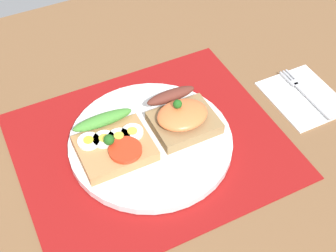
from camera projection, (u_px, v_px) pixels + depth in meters
The scene contains 7 objects.
ground_plane at pixel (151, 152), 73.09cm from camera, with size 120.00×90.00×3.20cm, color brown.
placemat at pixel (151, 145), 71.79cm from camera, with size 40.43×34.18×0.30cm, color maroon.
plate at pixel (151, 142), 71.18cm from camera, with size 25.34×25.34×1.35cm, color white.
sandwich_egg_tomato at pixel (114, 144), 68.21cm from camera, with size 10.79×10.32×4.02cm.
sandwich_salmon at pixel (182, 116), 71.30cm from camera, with size 9.81×9.55×5.32cm.
napkin at pixel (303, 96), 78.95cm from camera, with size 11.15×13.11×0.60cm, color white.
fork at pixel (304, 92), 78.95cm from camera, with size 1.62×13.19×0.32cm.
Camera 1 is at (-18.00, -42.35, 55.40)cm, focal length 49.13 mm.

